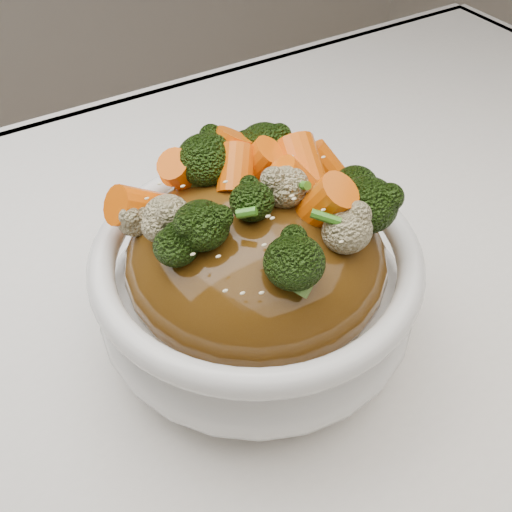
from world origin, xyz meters
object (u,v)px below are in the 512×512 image
carrots (256,183)px  broccoli (256,184)px  dining_table (276,503)px  bowl (256,290)px

carrots → broccoli: size_ratio=1.00×
dining_table → broccoli: size_ratio=6.39×
bowl → carrots: carrots is taller
carrots → broccoli: carrots is taller
dining_table → bowl: 0.42m
carrots → bowl: bearing=-90.0°
dining_table → broccoli: bearing=-170.0°
dining_table → carrots: (-0.03, -0.01, 0.52)m
dining_table → bowl: (-0.03, -0.01, 0.42)m
carrots → broccoli: bearing=0.0°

